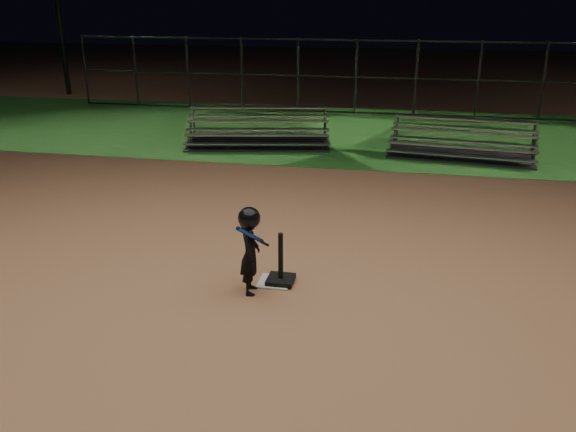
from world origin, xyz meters
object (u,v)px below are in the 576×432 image
(child_batter, at_px, (250,248))
(home_plate, at_px, (275,282))
(batting_tee, at_px, (281,273))
(bleacher_left, at_px, (258,138))
(bleacher_right, at_px, (461,149))

(child_batter, bearing_deg, home_plate, -46.16)
(home_plate, bearing_deg, batting_tee, 5.85)
(home_plate, xyz_separation_m, batting_tee, (0.09, 0.01, 0.15))
(bleacher_left, bearing_deg, child_batter, -87.40)
(child_batter, relative_size, bleacher_right, 0.33)
(home_plate, height_order, batting_tee, batting_tee)
(child_batter, height_order, bleacher_right, child_batter)
(bleacher_left, distance_m, bleacher_right, 5.36)
(child_batter, distance_m, bleacher_left, 8.57)
(child_batter, bearing_deg, bleacher_right, -31.19)
(bleacher_right, bearing_deg, child_batter, -105.89)
(home_plate, relative_size, child_batter, 0.36)
(bleacher_left, bearing_deg, home_plate, -85.11)
(home_plate, height_order, bleacher_right, bleacher_right)
(home_plate, height_order, child_batter, child_batter)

